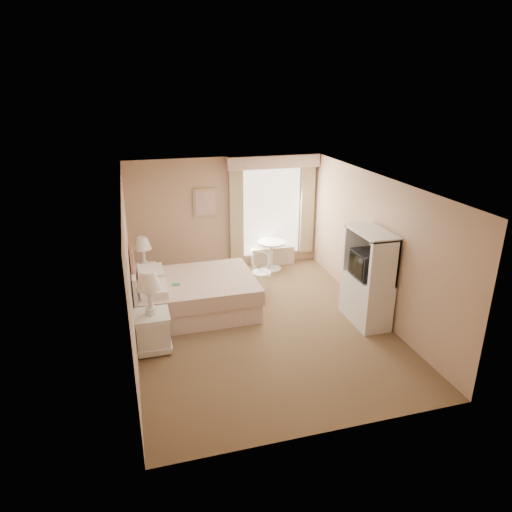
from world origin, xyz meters
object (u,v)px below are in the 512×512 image
object	(u,v)px
round_table	(271,251)
nightstand_near	(152,322)
bed	(189,294)
armoire	(367,285)
nightstand_far	(145,272)
cafe_chair	(261,269)

from	to	relation	value
round_table	nightstand_near	bearing A→B (deg)	-135.89
bed	armoire	bearing A→B (deg)	-21.71
nightstand_far	cafe_chair	size ratio (longest dim) A/B	1.41
nightstand_far	armoire	xyz separation A→B (m)	(3.65, -2.28, 0.27)
bed	round_table	distance (m)	2.58
nightstand_near	cafe_chair	xyz separation A→B (m)	(2.24, 1.66, -0.03)
nightstand_near	armoire	world-z (taller)	armoire
cafe_chair	nightstand_far	bearing A→B (deg)	174.23
round_table	cafe_chair	distance (m)	1.16
cafe_chair	armoire	world-z (taller)	armoire
round_table	cafe_chair	size ratio (longest dim) A/B	0.81
nightstand_far	nightstand_near	bearing A→B (deg)	-90.00
cafe_chair	armoire	distance (m)	2.22
bed	cafe_chair	world-z (taller)	bed
nightstand_far	armoire	bearing A→B (deg)	-31.98
bed	round_table	xyz separation A→B (m)	(2.05, 1.56, 0.08)
armoire	nightstand_near	bearing A→B (deg)	179.33
nightstand_far	round_table	xyz separation A→B (m)	(2.77, 0.45, 0.01)
bed	cafe_chair	size ratio (longest dim) A/B	2.67
bed	armoire	xyz separation A→B (m)	(2.93, -1.17, 0.34)
cafe_chair	nightstand_near	bearing A→B (deg)	-134.83
nightstand_far	cafe_chair	bearing A→B (deg)	-14.38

